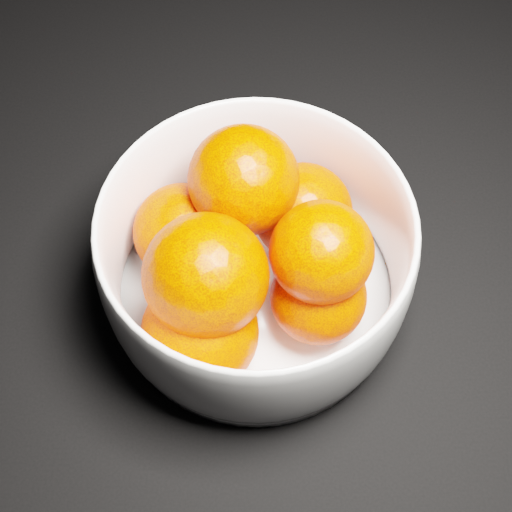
{
  "coord_description": "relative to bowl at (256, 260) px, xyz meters",
  "views": [
    {
      "loc": [
        -0.25,
        -0.0,
        0.49
      ],
      "look_at": [
        -0.25,
        0.25,
        0.06
      ],
      "focal_mm": 50.0,
      "sensor_mm": 36.0,
      "label": 1
    }
  ],
  "objects": [
    {
      "name": "bowl",
      "position": [
        0.0,
        0.0,
        0.0
      ],
      "size": [
        0.22,
        0.22,
        0.11
      ],
      "rotation": [
        0.0,
        0.0,
        -0.16
      ],
      "color": "white",
      "rests_on": "ground"
    },
    {
      "name": "orange_pile",
      "position": [
        -0.01,
        -0.0,
        0.01
      ],
      "size": [
        0.17,
        0.17,
        0.12
      ],
      "color": "#EC3500",
      "rests_on": "bowl"
    }
  ]
}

